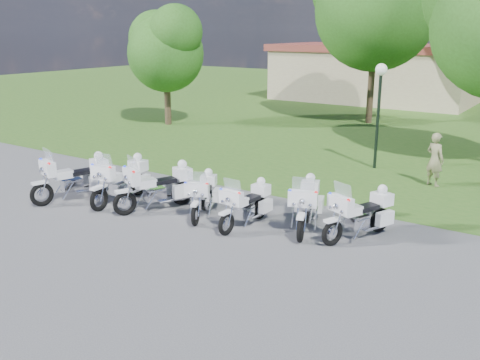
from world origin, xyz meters
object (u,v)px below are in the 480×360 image
Objects in this scene: lamp_post at (380,90)px; motorcycle_3 at (203,194)px; bystander_a at (435,160)px; motorcycle_4 at (247,204)px; motorcycle_2 at (159,186)px; motorcycle_1 at (122,179)px; motorcycle_0 at (75,177)px; motorcycle_6 at (361,213)px; motorcycle_5 at (306,204)px.

motorcycle_3 is at bearing -105.46° from lamp_post.
bystander_a is at bearing -26.01° from lamp_post.
motorcycle_4 is (1.52, -0.02, 0.00)m from motorcycle_3.
motorcycle_3 is (1.42, 0.34, -0.10)m from motorcycle_2.
motorcycle_1 is at bearing 27.05° from motorcycle_2.
motorcycle_4 is 7.51m from bystander_a.
motorcycle_6 is at bearing -149.99° from motorcycle_0.
motorcycle_5 is 1.26× the size of bystander_a.
motorcycle_5 is (5.82, 1.12, -0.03)m from motorcycle_1.
motorcycle_4 is at bearing 155.45° from motorcycle_3.
motorcycle_6 is at bearing 167.20° from motorcycle_3.
motorcycle_3 is 0.92× the size of motorcycle_6.
motorcycle_4 is 0.98× the size of motorcycle_6.
motorcycle_1 is 10.46m from bystander_a.
bystander_a is at bearing -121.58° from motorcycle_0.
motorcycle_3 is at bearing 1.48° from motorcycle_4.
motorcycle_1 is 1.13× the size of motorcycle_6.
motorcycle_1 is at bearing -15.37° from motorcycle_3.
motorcycle_5 is at bearing -151.72° from motorcycle_4.
lamp_post reaches higher than motorcycle_5.
motorcycle_0 is 5.85m from motorcycle_4.
motorcycle_3 is at bearing -148.24° from motorcycle_0.
motorcycle_1 reaches higher than motorcycle_5.
lamp_post reaches higher than motorcycle_0.
motorcycle_2 is 0.60× the size of lamp_post.
motorcycle_4 is at bearing 89.32° from bystander_a.
motorcycle_0 is 0.64× the size of lamp_post.
motorcycle_5 is (2.97, 0.69, 0.07)m from motorcycle_3.
lamp_post is (-2.25, 7.12, 2.36)m from motorcycle_6.
motorcycle_0 is 8.91m from motorcycle_6.
motorcycle_4 reaches higher than motorcycle_3.
lamp_post reaches higher than motorcycle_2.
motorcycle_1 is at bearing -136.89° from motorcycle_0.
motorcycle_5 is (7.21, 1.79, -0.05)m from motorcycle_0.
lamp_post is (5.06, 8.42, 2.31)m from motorcycle_1.
bystander_a is at bearing -126.07° from motorcycle_5.
motorcycle_5 reaches higher than motorcycle_3.
motorcycle_1 is 4.39m from motorcycle_4.
bystander_a is (2.53, -1.24, -2.10)m from lamp_post.
motorcycle_2 is at bearing -10.32° from motorcycle_3.
motorcycle_5 is (4.39, 1.03, -0.04)m from motorcycle_2.
motorcycle_1 is 1.05× the size of motorcycle_2.
lamp_post reaches higher than motorcycle_3.
motorcycle_4 is 8.39m from lamp_post.
lamp_post reaches higher than bystander_a.
motorcycle_4 is 0.55× the size of lamp_post.
motorcycle_1 is (1.38, 0.67, -0.02)m from motorcycle_0.
motorcycle_6 is (4.46, 0.87, 0.05)m from motorcycle_3.
motorcycle_5 is 1.04× the size of motorcycle_6.
motorcycle_2 is 1.17× the size of motorcycle_3.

